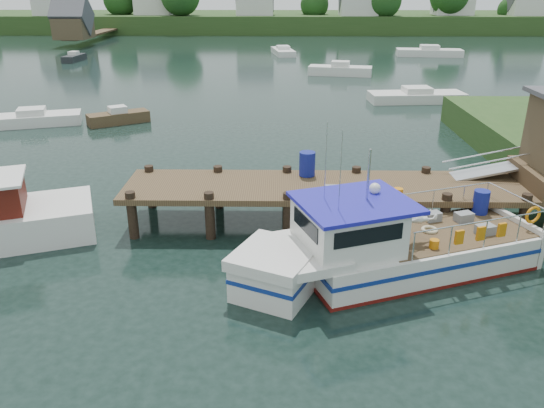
{
  "coord_description": "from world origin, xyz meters",
  "views": [
    {
      "loc": [
        -0.77,
        -16.81,
        7.67
      ],
      "look_at": [
        -1.0,
        -1.5,
        1.3
      ],
      "focal_mm": 35.0,
      "sensor_mm": 36.0,
      "label": 1
    }
  ],
  "objects_px": {
    "moored_b": "(340,70)",
    "moored_e": "(74,58)",
    "moored_d": "(283,51)",
    "lobster_boat": "(383,248)",
    "moored_far": "(429,52)",
    "moored_rowboat": "(118,117)",
    "moored_c": "(416,96)",
    "dock": "(500,162)",
    "moored_a": "(33,119)"
  },
  "relations": [
    {
      "from": "moored_rowboat",
      "to": "moored_far",
      "type": "relative_size",
      "value": 0.48
    },
    {
      "from": "moored_rowboat",
      "to": "moored_e",
      "type": "height_order",
      "value": "moored_e"
    },
    {
      "from": "lobster_boat",
      "to": "moored_d",
      "type": "relative_size",
      "value": 1.46
    },
    {
      "from": "lobster_boat",
      "to": "moored_c",
      "type": "relative_size",
      "value": 1.35
    },
    {
      "from": "moored_rowboat",
      "to": "moored_d",
      "type": "xyz_separation_m",
      "value": [
        9.93,
        33.52,
        -0.0
      ]
    },
    {
      "from": "moored_rowboat",
      "to": "moored_e",
      "type": "bearing_deg",
      "value": 113.31
    },
    {
      "from": "lobster_boat",
      "to": "moored_b",
      "type": "height_order",
      "value": "lobster_boat"
    },
    {
      "from": "moored_far",
      "to": "moored_c",
      "type": "distance_m",
      "value": 26.78
    },
    {
      "from": "moored_rowboat",
      "to": "moored_b",
      "type": "bearing_deg",
      "value": 49.28
    },
    {
      "from": "dock",
      "to": "moored_d",
      "type": "bearing_deg",
      "value": 98.3
    },
    {
      "from": "moored_far",
      "to": "moored_a",
      "type": "height_order",
      "value": "moored_far"
    },
    {
      "from": "moored_a",
      "to": "moored_c",
      "type": "bearing_deg",
      "value": 19.22
    },
    {
      "from": "moored_rowboat",
      "to": "moored_c",
      "type": "distance_m",
      "value": 20.27
    },
    {
      "from": "lobster_boat",
      "to": "moored_b",
      "type": "relative_size",
      "value": 1.54
    },
    {
      "from": "lobster_boat",
      "to": "moored_e",
      "type": "distance_m",
      "value": 51.49
    },
    {
      "from": "moored_b",
      "to": "moored_c",
      "type": "xyz_separation_m",
      "value": [
        4.14,
        -11.78,
        -0.08
      ]
    },
    {
      "from": "moored_a",
      "to": "moored_d",
      "type": "bearing_deg",
      "value": 69.42
    },
    {
      "from": "dock",
      "to": "lobster_boat",
      "type": "relative_size",
      "value": 1.83
    },
    {
      "from": "lobster_boat",
      "to": "moored_a",
      "type": "bearing_deg",
      "value": 115.43
    },
    {
      "from": "dock",
      "to": "moored_a",
      "type": "xyz_separation_m",
      "value": [
        -21.79,
        13.56,
        -1.87
      ]
    },
    {
      "from": "moored_d",
      "to": "moored_c",
      "type": "bearing_deg",
      "value": -50.44
    },
    {
      "from": "lobster_boat",
      "to": "moored_b",
      "type": "xyz_separation_m",
      "value": [
        2.55,
        35.88,
        -0.35
      ]
    },
    {
      "from": "moored_d",
      "to": "moored_e",
      "type": "xyz_separation_m",
      "value": [
        -22.49,
        -6.11,
        0.0
      ]
    },
    {
      "from": "moored_b",
      "to": "moored_d",
      "type": "height_order",
      "value": "moored_b"
    },
    {
      "from": "lobster_boat",
      "to": "moored_rowboat",
      "type": "relative_size",
      "value": 2.51
    },
    {
      "from": "moored_d",
      "to": "moored_rowboat",
      "type": "bearing_deg",
      "value": -85.88
    },
    {
      "from": "moored_rowboat",
      "to": "moored_e",
      "type": "xyz_separation_m",
      "value": [
        -12.56,
        27.4,
        0.0
      ]
    },
    {
      "from": "moored_a",
      "to": "moored_b",
      "type": "bearing_deg",
      "value": 46.27
    },
    {
      "from": "lobster_boat",
      "to": "moored_rowboat",
      "type": "distance_m",
      "value": 21.57
    },
    {
      "from": "moored_a",
      "to": "moored_c",
      "type": "relative_size",
      "value": 0.84
    },
    {
      "from": "moored_far",
      "to": "moored_a",
      "type": "distance_m",
      "value": 45.51
    },
    {
      "from": "moored_b",
      "to": "moored_d",
      "type": "distance_m",
      "value": 16.04
    },
    {
      "from": "dock",
      "to": "moored_a",
      "type": "distance_m",
      "value": 25.73
    },
    {
      "from": "moored_far",
      "to": "moored_d",
      "type": "distance_m",
      "value": 16.83
    },
    {
      "from": "moored_a",
      "to": "dock",
      "type": "bearing_deg",
      "value": -28.88
    },
    {
      "from": "dock",
      "to": "moored_a",
      "type": "height_order",
      "value": "dock"
    },
    {
      "from": "lobster_boat",
      "to": "moored_far",
      "type": "relative_size",
      "value": 1.2
    },
    {
      "from": "moored_b",
      "to": "moored_e",
      "type": "xyz_separation_m",
      "value": [
        -27.61,
        9.09,
        -0.08
      ]
    },
    {
      "from": "moored_a",
      "to": "moored_e",
      "type": "xyz_separation_m",
      "value": [
        -7.64,
        27.88,
        0.01
      ]
    },
    {
      "from": "moored_rowboat",
      "to": "moored_d",
      "type": "relative_size",
      "value": 0.58
    },
    {
      "from": "moored_a",
      "to": "moored_c",
      "type": "xyz_separation_m",
      "value": [
        24.11,
        7.01,
        0.02
      ]
    },
    {
      "from": "moored_far",
      "to": "moored_e",
      "type": "height_order",
      "value": "moored_far"
    },
    {
      "from": "lobster_boat",
      "to": "moored_c",
      "type": "xyz_separation_m",
      "value": [
        6.68,
        24.1,
        -0.43
      ]
    },
    {
      "from": "moored_rowboat",
      "to": "moored_e",
      "type": "distance_m",
      "value": 30.14
    },
    {
      "from": "moored_rowboat",
      "to": "moored_a",
      "type": "height_order",
      "value": "moored_rowboat"
    },
    {
      "from": "moored_a",
      "to": "moored_c",
      "type": "distance_m",
      "value": 25.1
    },
    {
      "from": "moored_rowboat",
      "to": "lobster_boat",
      "type": "bearing_deg",
      "value": -55.88
    },
    {
      "from": "moored_far",
      "to": "moored_d",
      "type": "bearing_deg",
      "value": 167.1
    },
    {
      "from": "moored_c",
      "to": "lobster_boat",
      "type": "bearing_deg",
      "value": -100.5
    },
    {
      "from": "dock",
      "to": "moored_d",
      "type": "relative_size",
      "value": 2.67
    }
  ]
}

